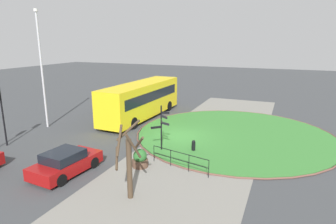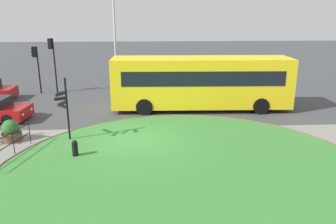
{
  "view_description": "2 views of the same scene",
  "coord_description": "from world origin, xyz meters",
  "px_view_note": "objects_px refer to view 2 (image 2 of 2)",
  "views": [
    {
      "loc": [
        -19.5,
        -7.22,
        7.14
      ],
      "look_at": [
        0.97,
        1.36,
        1.62
      ],
      "focal_mm": 30.89,
      "sensor_mm": 36.0,
      "label": 1
    },
    {
      "loc": [
        0.81,
        -15.13,
        5.89
      ],
      "look_at": [
        1.79,
        2.23,
        0.75
      ],
      "focal_mm": 35.67,
      "sensor_mm": 36.0,
      "label": 2
    }
  ],
  "objects_px": {
    "bollard_foreground": "(75,149)",
    "lamppost_tall": "(114,25)",
    "bus_yellow": "(201,82)",
    "planter_near_signpost": "(11,132)",
    "traffic_light_near": "(52,54)",
    "traffic_light_far": "(36,59)",
    "signpost_directional": "(65,106)"
  },
  "relations": [
    {
      "from": "bus_yellow",
      "to": "traffic_light_near",
      "type": "relative_size",
      "value": 2.7
    },
    {
      "from": "planter_near_signpost",
      "to": "traffic_light_near",
      "type": "bearing_deg",
      "value": 93.5
    },
    {
      "from": "traffic_light_near",
      "to": "traffic_light_far",
      "type": "bearing_deg",
      "value": 14.03
    },
    {
      "from": "bollard_foreground",
      "to": "lamppost_tall",
      "type": "height_order",
      "value": "lamppost_tall"
    },
    {
      "from": "traffic_light_far",
      "to": "lamppost_tall",
      "type": "distance_m",
      "value": 6.43
    },
    {
      "from": "traffic_light_far",
      "to": "bollard_foreground",
      "type": "bearing_deg",
      "value": 103.87
    },
    {
      "from": "bus_yellow",
      "to": "planter_near_signpost",
      "type": "distance_m",
      "value": 11.18
    },
    {
      "from": "bollard_foreground",
      "to": "bus_yellow",
      "type": "bearing_deg",
      "value": 48.24
    },
    {
      "from": "bollard_foreground",
      "to": "lamppost_tall",
      "type": "relative_size",
      "value": 0.08
    },
    {
      "from": "bollard_foreground",
      "to": "traffic_light_near",
      "type": "height_order",
      "value": "traffic_light_near"
    },
    {
      "from": "bus_yellow",
      "to": "traffic_light_far",
      "type": "xyz_separation_m",
      "value": [
        -11.72,
        5.07,
        0.85
      ]
    },
    {
      "from": "lamppost_tall",
      "to": "planter_near_signpost",
      "type": "bearing_deg",
      "value": -110.09
    },
    {
      "from": "traffic_light_near",
      "to": "planter_near_signpost",
      "type": "height_order",
      "value": "traffic_light_near"
    },
    {
      "from": "lamppost_tall",
      "to": "signpost_directional",
      "type": "bearing_deg",
      "value": -96.77
    },
    {
      "from": "traffic_light_far",
      "to": "lamppost_tall",
      "type": "xyz_separation_m",
      "value": [
        5.88,
        0.88,
        2.44
      ]
    },
    {
      "from": "bollard_foreground",
      "to": "bus_yellow",
      "type": "relative_size",
      "value": 0.07
    },
    {
      "from": "bus_yellow",
      "to": "traffic_light_far",
      "type": "bearing_deg",
      "value": 158.41
    },
    {
      "from": "traffic_light_near",
      "to": "planter_near_signpost",
      "type": "relative_size",
      "value": 3.82
    },
    {
      "from": "lamppost_tall",
      "to": "planter_near_signpost",
      "type": "xyz_separation_m",
      "value": [
        -4.03,
        -11.03,
        -4.57
      ]
    },
    {
      "from": "traffic_light_far",
      "to": "lamppost_tall",
      "type": "bearing_deg",
      "value": 179.06
    },
    {
      "from": "bus_yellow",
      "to": "planter_near_signpost",
      "type": "height_order",
      "value": "bus_yellow"
    },
    {
      "from": "signpost_directional",
      "to": "planter_near_signpost",
      "type": "xyz_separation_m",
      "value": [
        -2.7,
        0.17,
        -1.29
      ]
    },
    {
      "from": "lamppost_tall",
      "to": "planter_near_signpost",
      "type": "distance_m",
      "value": 12.6
    },
    {
      "from": "traffic_light_near",
      "to": "planter_near_signpost",
      "type": "distance_m",
      "value": 10.59
    },
    {
      "from": "traffic_light_far",
      "to": "lamppost_tall",
      "type": "height_order",
      "value": "lamppost_tall"
    },
    {
      "from": "planter_near_signpost",
      "to": "lamppost_tall",
      "type": "bearing_deg",
      "value": 69.91
    },
    {
      "from": "bus_yellow",
      "to": "traffic_light_near",
      "type": "height_order",
      "value": "traffic_light_near"
    },
    {
      "from": "bollard_foreground",
      "to": "signpost_directional",
      "type": "bearing_deg",
      "value": 110.7
    },
    {
      "from": "bollard_foreground",
      "to": "traffic_light_near",
      "type": "distance_m",
      "value": 13.3
    },
    {
      "from": "traffic_light_far",
      "to": "planter_near_signpost",
      "type": "distance_m",
      "value": 10.53
    },
    {
      "from": "bus_yellow",
      "to": "traffic_light_near",
      "type": "bearing_deg",
      "value": 155.53
    },
    {
      "from": "signpost_directional",
      "to": "traffic_light_far",
      "type": "xyz_separation_m",
      "value": [
        -4.55,
        10.32,
        0.83
      ]
    }
  ]
}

